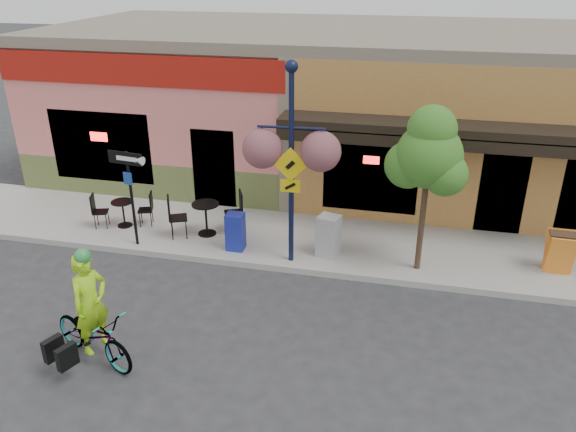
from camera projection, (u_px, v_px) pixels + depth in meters
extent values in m
plane|color=#2D2D30|center=(295.00, 286.00, 12.02)|extent=(90.00, 90.00, 0.00)
cube|color=#9E9B93|center=(313.00, 241.00, 13.75)|extent=(24.00, 3.00, 0.15)
cube|color=#A8A59E|center=(301.00, 270.00, 12.47)|extent=(24.00, 0.12, 0.15)
imported|color=maroon|center=(94.00, 335.00, 9.64)|extent=(2.01, 1.32, 1.00)
imported|color=#A1E818|center=(93.00, 316.00, 9.46)|extent=(0.65, 0.78, 1.82)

